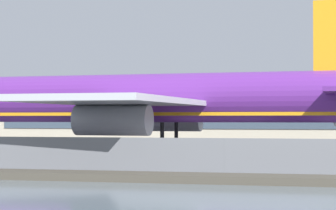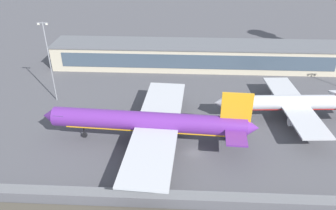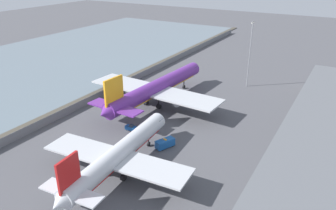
{
  "view_description": "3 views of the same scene",
  "coord_description": "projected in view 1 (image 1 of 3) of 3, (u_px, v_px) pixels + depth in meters",
  "views": [
    {
      "loc": [
        6.17,
        -61.68,
        4.07
      ],
      "look_at": [
        -8.81,
        5.12,
        5.45
      ],
      "focal_mm": 70.0,
      "sensor_mm": 36.0,
      "label": 1
    },
    {
      "loc": [
        -3.22,
        -65.52,
        50.44
      ],
      "look_at": [
        -7.27,
        14.84,
        5.12
      ],
      "focal_mm": 35.0,
      "sensor_mm": 36.0,
      "label": 2
    },
    {
      "loc": [
        76.66,
        59.38,
        44.99
      ],
      "look_at": [
        -0.79,
        14.51,
        5.76
      ],
      "focal_mm": 35.0,
      "sensor_mm": 36.0,
      "label": 3
    }
  ],
  "objects": [
    {
      "name": "ground_plane",
      "position": [
        247.0,
        161.0,
        61.44
      ],
      "size": [
        500.0,
        500.0,
        0.0
      ],
      "primitive_type": "plane",
      "color": "#4C4C51"
    },
    {
      "name": "perimeter_fence",
      "position": [
        225.0,
        157.0,
        45.86
      ],
      "size": [
        280.0,
        0.1,
        2.67
      ],
      "color": "slate",
      "rests_on": "ground"
    },
    {
      "name": "terminal_building",
      "position": [
        288.0,
        114.0,
        115.25
      ],
      "size": [
        110.78,
        15.14,
        9.53
      ],
      "color": "#BCB299",
      "rests_on": "ground"
    },
    {
      "name": "cargo_jet_purple",
      "position": [
        146.0,
        100.0,
        68.03
      ],
      "size": [
        55.44,
        47.82,
        15.56
      ],
      "color": "#602889",
      "rests_on": "ground"
    },
    {
      "name": "shoreline_seawall",
      "position": [
        215.0,
        178.0,
        41.44
      ],
      "size": [
        320.0,
        3.0,
        0.5
      ],
      "color": "#474238",
      "rests_on": "ground"
    }
  ]
}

